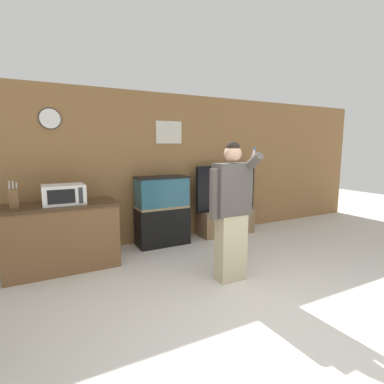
{
  "coord_description": "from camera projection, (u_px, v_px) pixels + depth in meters",
  "views": [
    {
      "loc": [
        -1.88,
        -1.82,
        1.68
      ],
      "look_at": [
        0.05,
        1.84,
        1.05
      ],
      "focal_mm": 28.0,
      "sensor_mm": 36.0,
      "label": 1
    }
  ],
  "objects": [
    {
      "name": "ground_plane",
      "position": [
        282.0,
        334.0,
        2.71
      ],
      "size": [
        18.0,
        18.0,
        0.0
      ],
      "primitive_type": "plane",
      "color": "beige"
    },
    {
      "name": "wall_back_paneled",
      "position": [
        154.0,
        168.0,
        5.28
      ],
      "size": [
        10.0,
        0.08,
        2.6
      ],
      "color": "olive",
      "rests_on": "ground_plane"
    },
    {
      "name": "counter_island",
      "position": [
        62.0,
        236.0,
        4.12
      ],
      "size": [
        1.48,
        0.68,
        0.91
      ],
      "color": "brown",
      "rests_on": "ground_plane"
    },
    {
      "name": "microwave",
      "position": [
        64.0,
        194.0,
        4.02
      ],
      "size": [
        0.53,
        0.4,
        0.26
      ],
      "color": "white",
      "rests_on": "counter_island"
    },
    {
      "name": "knife_block",
      "position": [
        14.0,
        198.0,
        3.75
      ],
      "size": [
        0.11,
        0.12,
        0.34
      ],
      "color": "brown",
      "rests_on": "counter_island"
    },
    {
      "name": "aquarium_on_stand",
      "position": [
        162.0,
        211.0,
        5.11
      ],
      "size": [
        0.89,
        0.41,
        1.19
      ],
      "color": "black",
      "rests_on": "ground_plane"
    },
    {
      "name": "tv_on_stand",
      "position": [
        226.0,
        214.0,
        5.77
      ],
      "size": [
        1.3,
        0.4,
        1.33
      ],
      "color": "brown",
      "rests_on": "ground_plane"
    },
    {
      "name": "person_standing",
      "position": [
        231.0,
        210.0,
        3.68
      ],
      "size": [
        0.55,
        0.41,
        1.74
      ],
      "color": "#BCAD89",
      "rests_on": "ground_plane"
    }
  ]
}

